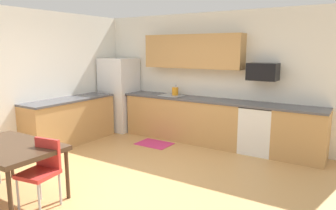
# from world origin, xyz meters

# --- Properties ---
(ground_plane) EXTENTS (12.00, 12.00, 0.00)m
(ground_plane) POSITION_xyz_m (0.00, 0.00, 0.00)
(ground_plane) COLOR tan
(wall_back) EXTENTS (5.80, 0.10, 2.70)m
(wall_back) POSITION_xyz_m (0.00, 2.65, 1.35)
(wall_back) COLOR white
(wall_back) RESTS_ON ground
(wall_left) EXTENTS (0.10, 5.80, 2.70)m
(wall_left) POSITION_xyz_m (-2.65, 0.00, 1.35)
(wall_left) COLOR white
(wall_left) RESTS_ON ground
(cabinet_run_back) EXTENTS (2.65, 0.60, 0.90)m
(cabinet_run_back) POSITION_xyz_m (-0.42, 2.30, 0.45)
(cabinet_run_back) COLOR tan
(cabinet_run_back) RESTS_ON ground
(cabinet_run_back_right) EXTENTS (0.90, 0.60, 0.90)m
(cabinet_run_back_right) POSITION_xyz_m (1.95, 2.30, 0.45)
(cabinet_run_back_right) COLOR tan
(cabinet_run_back_right) RESTS_ON ground
(cabinet_run_left) EXTENTS (0.60, 2.00, 0.90)m
(cabinet_run_left) POSITION_xyz_m (-2.30, 0.80, 0.45)
(cabinet_run_left) COLOR tan
(cabinet_run_left) RESTS_ON ground
(countertop_back) EXTENTS (4.80, 0.64, 0.04)m
(countertop_back) POSITION_xyz_m (0.00, 2.30, 0.92)
(countertop_back) COLOR #4C4C51
(countertop_back) RESTS_ON cabinet_run_back
(countertop_left) EXTENTS (0.64, 2.00, 0.04)m
(countertop_left) POSITION_xyz_m (-2.30, 0.80, 0.92)
(countertop_left) COLOR #4C4C51
(countertop_left) RESTS_ON cabinet_run_left
(upper_cabinets_back) EXTENTS (2.20, 0.34, 0.70)m
(upper_cabinets_back) POSITION_xyz_m (-0.30, 2.43, 1.90)
(upper_cabinets_back) COLOR tan
(refrigerator) EXTENTS (0.76, 0.70, 1.73)m
(refrigerator) POSITION_xyz_m (-2.18, 2.22, 0.87)
(refrigerator) COLOR white
(refrigerator) RESTS_ON ground
(oven_range) EXTENTS (0.60, 0.60, 0.91)m
(oven_range) POSITION_xyz_m (1.20, 2.30, 0.46)
(oven_range) COLOR white
(oven_range) RESTS_ON ground
(microwave) EXTENTS (0.54, 0.36, 0.32)m
(microwave) POSITION_xyz_m (1.20, 2.40, 1.53)
(microwave) COLOR black
(sink_basin) EXTENTS (0.48, 0.40, 0.14)m
(sink_basin) POSITION_xyz_m (-0.74, 2.30, 0.88)
(sink_basin) COLOR #A5A8AD
(sink_basin) RESTS_ON countertop_back
(sink_faucet) EXTENTS (0.02, 0.02, 0.24)m
(sink_faucet) POSITION_xyz_m (-0.74, 2.48, 1.04)
(sink_faucet) COLOR #B2B5BA
(sink_faucet) RESTS_ON countertop_back
(dining_table) EXTENTS (1.40, 0.90, 0.72)m
(dining_table) POSITION_xyz_m (-0.99, -1.30, 0.67)
(dining_table) COLOR #422D1E
(dining_table) RESTS_ON ground
(chair_near_table) EXTENTS (0.46, 0.46, 0.85)m
(chair_near_table) POSITION_xyz_m (-0.44, -1.20, 0.50)
(chair_near_table) COLOR red
(chair_near_table) RESTS_ON ground
(floor_mat) EXTENTS (0.70, 0.50, 0.01)m
(floor_mat) POSITION_xyz_m (-0.76, 1.65, 0.01)
(floor_mat) COLOR #CC3372
(floor_mat) RESTS_ON ground
(kettle) EXTENTS (0.14, 0.14, 0.20)m
(kettle) POSITION_xyz_m (-0.68, 2.35, 1.02)
(kettle) COLOR orange
(kettle) RESTS_ON countertop_back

